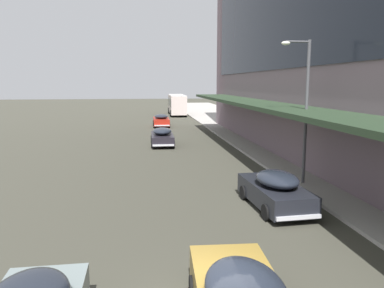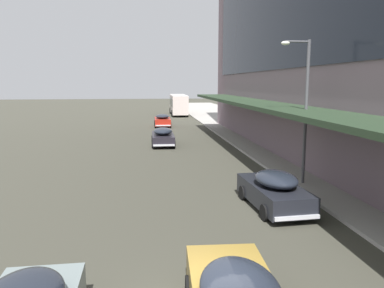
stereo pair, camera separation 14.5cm
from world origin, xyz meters
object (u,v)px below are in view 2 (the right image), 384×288
at_px(transit_bus_kerbside_front, 179,103).
at_px(sedan_oncoming_front, 162,120).
at_px(sedan_lead_mid, 274,190).
at_px(street_lamp, 303,102).
at_px(sedan_far_back, 163,136).

bearing_deg(transit_bus_kerbside_front, sedan_oncoming_front, -101.99).
bearing_deg(sedan_lead_mid, sedan_oncoming_front, 95.87).
relative_size(transit_bus_kerbside_front, sedan_lead_mid, 2.13).
height_order(transit_bus_kerbside_front, sedan_oncoming_front, transit_bus_kerbside_front).
height_order(transit_bus_kerbside_front, sedan_lead_mid, transit_bus_kerbside_front).
bearing_deg(street_lamp, sedan_lead_mid, -127.73).
bearing_deg(transit_bus_kerbside_front, sedan_lead_mid, -90.36).
xyz_separation_m(sedan_far_back, street_lamp, (6.31, -13.54, 3.54)).
bearing_deg(sedan_far_back, sedan_lead_mid, -77.26).
distance_m(sedan_oncoming_front, sedan_lead_mid, 30.83).
distance_m(sedan_far_back, street_lamp, 15.35).
height_order(sedan_far_back, street_lamp, street_lamp).
bearing_deg(transit_bus_kerbside_front, street_lamp, -87.09).
xyz_separation_m(sedan_far_back, sedan_lead_mid, (3.80, -16.79, 0.05)).
xyz_separation_m(sedan_oncoming_front, street_lamp, (5.67, -27.42, 3.53)).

